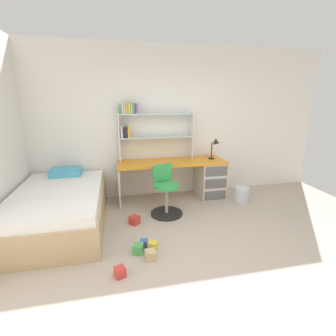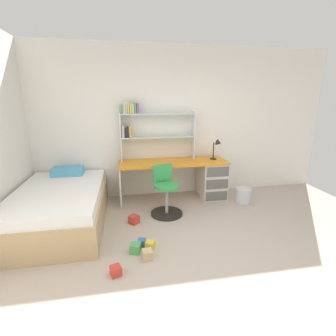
{
  "view_description": "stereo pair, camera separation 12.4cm",
  "coord_description": "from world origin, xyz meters",
  "px_view_note": "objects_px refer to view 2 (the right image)",
  "views": [
    {
      "loc": [
        -1.03,
        -2.19,
        1.82
      ],
      "look_at": [
        -0.27,
        1.38,
        0.8
      ],
      "focal_mm": 26.38,
      "sensor_mm": 36.0,
      "label": 1
    },
    {
      "loc": [
        -0.91,
        -2.22,
        1.82
      ],
      "look_at": [
        -0.27,
        1.38,
        0.8
      ],
      "focal_mm": 26.38,
      "sensor_mm": 36.0,
      "label": 2
    }
  ],
  "objects_px": {
    "toy_block_blue_0": "(142,243)",
    "bookshelf_hutch": "(148,125)",
    "desk": "(200,176)",
    "toy_block_yellow_2": "(150,245)",
    "toy_block_green_3": "(135,248)",
    "toy_block_natural_1": "(147,255)",
    "desk_lamp": "(218,146)",
    "bed_platform": "(60,207)",
    "toy_block_red_4": "(134,219)",
    "waste_bin": "(243,196)",
    "toy_block_red_5": "(116,271)",
    "swivel_chair": "(166,195)"
  },
  "relations": [
    {
      "from": "bookshelf_hutch",
      "to": "desk_lamp",
      "type": "height_order",
      "value": "bookshelf_hutch"
    },
    {
      "from": "toy_block_green_3",
      "to": "toy_block_red_5",
      "type": "xyz_separation_m",
      "value": [
        -0.23,
        -0.37,
        -0.01
      ]
    },
    {
      "from": "desk_lamp",
      "to": "toy_block_green_3",
      "type": "bearing_deg",
      "value": -135.43
    },
    {
      "from": "toy_block_natural_1",
      "to": "toy_block_yellow_2",
      "type": "distance_m",
      "value": 0.2
    },
    {
      "from": "desk",
      "to": "bookshelf_hutch",
      "type": "relative_size",
      "value": 1.44
    },
    {
      "from": "waste_bin",
      "to": "toy_block_green_3",
      "type": "height_order",
      "value": "waste_bin"
    },
    {
      "from": "toy_block_red_5",
      "to": "bookshelf_hutch",
      "type": "bearing_deg",
      "value": 75.06
    },
    {
      "from": "swivel_chair",
      "to": "toy_block_yellow_2",
      "type": "bearing_deg",
      "value": -110.82
    },
    {
      "from": "desk_lamp",
      "to": "toy_block_red_4",
      "type": "xyz_separation_m",
      "value": [
        -1.6,
        -0.84,
        -0.92
      ]
    },
    {
      "from": "toy_block_yellow_2",
      "to": "toy_block_natural_1",
      "type": "bearing_deg",
      "value": -105.7
    },
    {
      "from": "desk",
      "to": "toy_block_yellow_2",
      "type": "bearing_deg",
      "value": -125.9
    },
    {
      "from": "desk_lamp",
      "to": "toy_block_blue_0",
      "type": "relative_size",
      "value": 4.02
    },
    {
      "from": "desk_lamp",
      "to": "toy_block_red_4",
      "type": "relative_size",
      "value": 3.01
    },
    {
      "from": "bookshelf_hutch",
      "to": "desk_lamp",
      "type": "xyz_separation_m",
      "value": [
        1.27,
        -0.19,
        -0.39
      ]
    },
    {
      "from": "bookshelf_hutch",
      "to": "desk_lamp",
      "type": "relative_size",
      "value": 3.54
    },
    {
      "from": "toy_block_blue_0",
      "to": "toy_block_natural_1",
      "type": "xyz_separation_m",
      "value": [
        0.05,
        -0.28,
        0.01
      ]
    },
    {
      "from": "toy_block_natural_1",
      "to": "toy_block_green_3",
      "type": "height_order",
      "value": "toy_block_green_3"
    },
    {
      "from": "desk",
      "to": "waste_bin",
      "type": "bearing_deg",
      "value": -30.28
    },
    {
      "from": "bed_platform",
      "to": "toy_block_yellow_2",
      "type": "distance_m",
      "value": 1.54
    },
    {
      "from": "desk",
      "to": "toy_block_yellow_2",
      "type": "relative_size",
      "value": 18.75
    },
    {
      "from": "desk",
      "to": "desk_lamp",
      "type": "xyz_separation_m",
      "value": [
        0.31,
        -0.0,
        0.57
      ]
    },
    {
      "from": "swivel_chair",
      "to": "toy_block_green_3",
      "type": "relative_size",
      "value": 6.74
    },
    {
      "from": "toy_block_natural_1",
      "to": "swivel_chair",
      "type": "bearing_deg",
      "value": 70.02
    },
    {
      "from": "swivel_chair",
      "to": "toy_block_yellow_2",
      "type": "height_order",
      "value": "swivel_chair"
    },
    {
      "from": "toy_block_red_4",
      "to": "toy_block_red_5",
      "type": "height_order",
      "value": "toy_block_red_4"
    },
    {
      "from": "toy_block_blue_0",
      "to": "toy_block_natural_1",
      "type": "height_order",
      "value": "toy_block_natural_1"
    },
    {
      "from": "bookshelf_hutch",
      "to": "swivel_chair",
      "type": "distance_m",
      "value": 1.33
    },
    {
      "from": "waste_bin",
      "to": "swivel_chair",
      "type": "bearing_deg",
      "value": -172.36
    },
    {
      "from": "bookshelf_hutch",
      "to": "bed_platform",
      "type": "bearing_deg",
      "value": -148.57
    },
    {
      "from": "waste_bin",
      "to": "toy_block_red_4",
      "type": "bearing_deg",
      "value": -167.46
    },
    {
      "from": "desk_lamp",
      "to": "toy_block_green_3",
      "type": "relative_size",
      "value": 3.21
    },
    {
      "from": "bed_platform",
      "to": "toy_block_red_5",
      "type": "bearing_deg",
      "value": -57.33
    },
    {
      "from": "bookshelf_hutch",
      "to": "desk",
      "type": "bearing_deg",
      "value": -11.17
    },
    {
      "from": "swivel_chair",
      "to": "toy_block_red_5",
      "type": "bearing_deg",
      "value": -119.56
    },
    {
      "from": "waste_bin",
      "to": "toy_block_red_4",
      "type": "distance_m",
      "value": 2.04
    },
    {
      "from": "desk",
      "to": "toy_block_red_5",
      "type": "distance_m",
      "value": 2.52
    },
    {
      "from": "bed_platform",
      "to": "toy_block_blue_0",
      "type": "relative_size",
      "value": 20.77
    },
    {
      "from": "bed_platform",
      "to": "waste_bin",
      "type": "xyz_separation_m",
      "value": [
        3.06,
        0.27,
        -0.14
      ]
    },
    {
      "from": "toy_block_red_4",
      "to": "toy_block_red_5",
      "type": "bearing_deg",
      "value": -102.14
    },
    {
      "from": "desk",
      "to": "toy_block_yellow_2",
      "type": "xyz_separation_m",
      "value": [
        -1.12,
        -1.55,
        -0.36
      ]
    },
    {
      "from": "toy_block_red_4",
      "to": "toy_block_red_5",
      "type": "xyz_separation_m",
      "value": [
        -0.24,
        -1.12,
        -0.01
      ]
    },
    {
      "from": "desk",
      "to": "toy_block_green_3",
      "type": "distance_m",
      "value": 2.1
    },
    {
      "from": "bookshelf_hutch",
      "to": "toy_block_green_3",
      "type": "xyz_separation_m",
      "value": [
        -0.35,
        -1.79,
        -1.31
      ]
    },
    {
      "from": "toy_block_red_5",
      "to": "toy_block_red_4",
      "type": "bearing_deg",
      "value": 77.86
    },
    {
      "from": "toy_block_yellow_2",
      "to": "toy_block_red_5",
      "type": "bearing_deg",
      "value": -134.91
    },
    {
      "from": "swivel_chair",
      "to": "toy_block_red_5",
      "type": "height_order",
      "value": "swivel_chair"
    },
    {
      "from": "waste_bin",
      "to": "toy_block_blue_0",
      "type": "distance_m",
      "value": 2.19
    },
    {
      "from": "desk_lamp",
      "to": "toy_block_yellow_2",
      "type": "xyz_separation_m",
      "value": [
        -1.43,
        -1.55,
        -0.93
      ]
    },
    {
      "from": "toy_block_green_3",
      "to": "bed_platform",
      "type": "bearing_deg",
      "value": 138.82
    },
    {
      "from": "toy_block_blue_0",
      "to": "bookshelf_hutch",
      "type": "bearing_deg",
      "value": 81.01
    }
  ]
}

